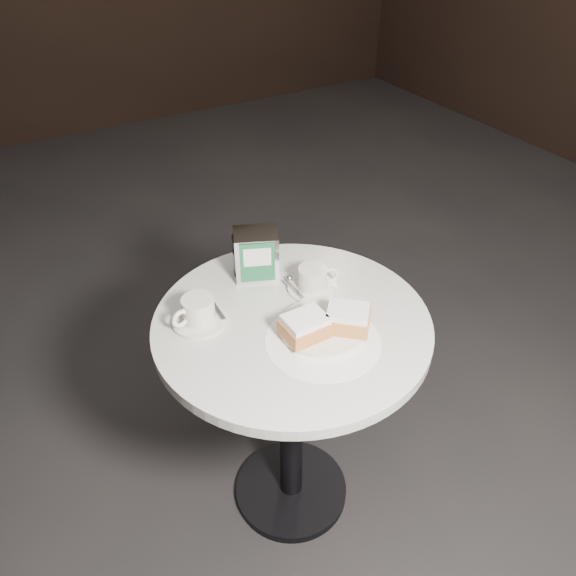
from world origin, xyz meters
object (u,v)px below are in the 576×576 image
at_px(coffee_cup_right, 313,281).
at_px(water_glass_left, 246,256).
at_px(water_glass_right, 265,255).
at_px(napkin_dispenser, 256,254).
at_px(coffee_cup_left, 198,313).
at_px(cafe_table, 292,375).
at_px(beignet_plate, 325,324).

height_order(coffee_cup_right, water_glass_left, water_glass_left).
distance_m(coffee_cup_right, water_glass_right, 0.16).
relative_size(water_glass_left, napkin_dispenser, 0.84).
bearing_deg(napkin_dispenser, coffee_cup_left, -130.69).
bearing_deg(water_glass_left, cafe_table, -88.12).
distance_m(cafe_table, napkin_dispenser, 0.34).
relative_size(water_glass_right, napkin_dispenser, 0.76).
xyz_separation_m(cafe_table, coffee_cup_right, (0.11, 0.08, 0.23)).
xyz_separation_m(cafe_table, water_glass_right, (0.04, 0.22, 0.25)).
xyz_separation_m(coffee_cup_right, napkin_dispenser, (-0.10, 0.14, 0.04)).
xyz_separation_m(coffee_cup_right, water_glass_left, (-0.12, 0.15, 0.03)).
xyz_separation_m(beignet_plate, water_glass_right, (0.00, 0.30, 0.03)).
distance_m(beignet_plate, water_glass_right, 0.30).
xyz_separation_m(coffee_cup_left, water_glass_right, (0.25, 0.11, 0.02)).
distance_m(beignet_plate, water_glass_left, 0.32).
bearing_deg(water_glass_left, napkin_dispenser, -43.79).
distance_m(beignet_plate, coffee_cup_left, 0.31).
height_order(cafe_table, napkin_dispenser, napkin_dispenser).
distance_m(coffee_cup_left, napkin_dispenser, 0.25).
bearing_deg(coffee_cup_left, napkin_dispenser, 13.54).
height_order(water_glass_right, napkin_dispenser, napkin_dispenser).
relative_size(coffee_cup_right, water_glass_right, 1.51).
relative_size(cafe_table, coffee_cup_right, 4.57).
distance_m(coffee_cup_left, water_glass_left, 0.24).
bearing_deg(water_glass_right, water_glass_left, 164.05).
bearing_deg(water_glass_right, cafe_table, -101.23).
bearing_deg(coffee_cup_right, coffee_cup_left, -169.75).
xyz_separation_m(water_glass_left, napkin_dispenser, (0.02, -0.02, 0.01)).
bearing_deg(napkin_dispenser, water_glass_right, 31.70).
relative_size(cafe_table, water_glass_right, 6.89).
distance_m(coffee_cup_left, water_glass_right, 0.27).
bearing_deg(water_glass_right, napkin_dispenser, -171.29).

